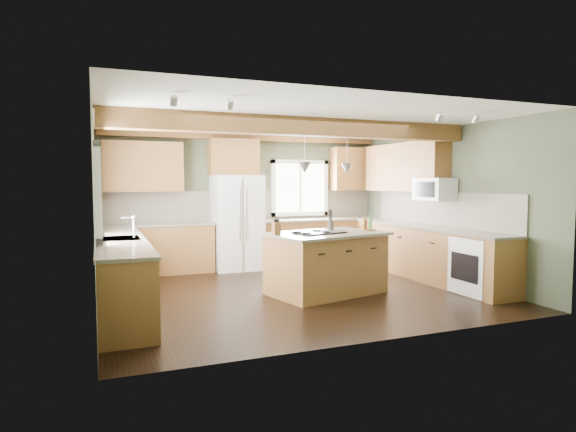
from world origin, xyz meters
name	(u,v)px	position (x,y,z in m)	size (l,w,h in m)	color
floor	(293,291)	(0.00, 0.00, 0.00)	(5.60, 5.60, 0.00)	black
ceiling	(293,120)	(0.00, 0.00, 2.60)	(5.60, 5.60, 0.00)	silver
wall_back	(246,201)	(0.00, 2.50, 1.30)	(5.60, 5.60, 0.00)	#434833
wall_left	(95,211)	(-2.80, 0.00, 1.30)	(5.00, 5.00, 0.00)	#434833
wall_right	(443,204)	(2.80, 0.00, 1.30)	(5.00, 5.00, 0.00)	#434833
ceiling_beam	(302,127)	(0.00, -0.32, 2.47)	(5.55, 0.26, 0.26)	#533517
soffit_trim	(247,138)	(0.00, 2.40, 2.54)	(5.55, 0.20, 0.10)	#533517
backsplash_back	(246,205)	(0.00, 2.48, 1.21)	(5.58, 0.03, 0.58)	brown
backsplash_right	(440,209)	(2.78, 0.05, 1.21)	(0.03, 3.70, 0.58)	brown
base_cab_back_left	(157,250)	(-1.79, 2.20, 0.44)	(2.02, 0.60, 0.88)	brown
counter_back_left	(156,225)	(-1.79, 2.20, 0.90)	(2.06, 0.64, 0.04)	#443C32
base_cab_back_right	(320,242)	(1.49, 2.20, 0.44)	(2.62, 0.60, 0.88)	brown
counter_back_right	(320,220)	(1.49, 2.20, 0.90)	(2.66, 0.64, 0.04)	#443C32
base_cab_left	(121,273)	(-2.50, 0.05, 0.44)	(0.60, 3.70, 0.88)	brown
counter_left	(120,240)	(-2.50, 0.05, 0.90)	(0.64, 3.74, 0.04)	#443C32
base_cab_right	(426,253)	(2.50, 0.05, 0.44)	(0.60, 3.70, 0.88)	brown
counter_right	(426,227)	(2.50, 0.05, 0.90)	(0.64, 3.74, 0.04)	#443C32
upper_cab_back_left	(143,167)	(-1.99, 2.33, 1.95)	(1.40, 0.35, 0.90)	brown
upper_cab_over_fridge	(234,157)	(-0.30, 2.33, 2.15)	(0.96, 0.35, 0.70)	brown
upper_cab_right	(404,167)	(2.62, 0.90, 1.95)	(0.35, 2.20, 0.90)	brown
upper_cab_back_corner	(352,169)	(2.30, 2.33, 1.95)	(0.90, 0.35, 0.90)	brown
window_left	(96,191)	(-2.78, 0.05, 1.55)	(0.04, 1.60, 1.05)	white
window_back	(299,188)	(1.15, 2.48, 1.55)	(1.10, 0.04, 1.00)	white
sink	(120,239)	(-2.50, 0.05, 0.91)	(0.50, 0.65, 0.03)	#262628
faucet	(134,228)	(-2.32, 0.05, 1.05)	(0.02, 0.02, 0.28)	#B2B2B7
dishwasher	(127,295)	(-2.49, -1.25, 0.43)	(0.60, 0.60, 0.84)	white
oven	(480,266)	(2.49, -1.25, 0.43)	(0.60, 0.72, 0.84)	white
microwave	(434,189)	(2.58, -0.05, 1.55)	(0.40, 0.70, 0.38)	white
pendant_left	(305,168)	(0.01, -0.42, 1.88)	(0.18, 0.18, 0.16)	#B2B2B7
pendant_right	(347,169)	(0.79, -0.22, 1.88)	(0.18, 0.18, 0.16)	#B2B2B7
refrigerator	(237,222)	(-0.30, 2.12, 0.90)	(0.90, 0.74, 1.80)	silver
island	(326,264)	(0.40, -0.32, 0.44)	(1.63, 0.99, 0.88)	olive
island_top	(326,234)	(0.40, -0.32, 0.90)	(1.74, 1.10, 0.04)	#443C32
cooktop	(319,232)	(0.27, -0.35, 0.93)	(0.71, 0.47, 0.02)	black
knife_block	(276,228)	(-0.39, -0.31, 1.01)	(0.11, 0.08, 0.18)	brown
utensil_crock	(331,225)	(0.66, 0.05, 0.99)	(0.11, 0.11, 0.14)	#36302B
bottle_tray	(368,223)	(1.17, -0.23, 1.03)	(0.24, 0.24, 0.22)	brown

